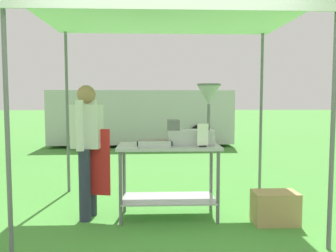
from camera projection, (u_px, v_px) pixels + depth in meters
ground_plane at (159, 154)px, 9.22m from camera, size 70.00×70.00×0.00m
stall_canopy at (168, 18)px, 4.21m from camera, size 3.22×2.43×2.51m
donut_cart at (169, 166)px, 4.25m from camera, size 1.22×0.60×0.89m
donut_tray at (155, 144)px, 4.13m from camera, size 0.40×0.27×0.07m
donut_fryer at (196, 120)px, 4.27m from camera, size 0.64×0.28×0.74m
menu_sign at (203, 137)px, 4.05m from camera, size 0.13×0.05×0.27m
vendor at (88, 144)px, 4.22m from camera, size 0.46×0.54×1.61m
supply_crate at (275, 208)px, 4.08m from camera, size 0.51×0.32×0.37m
van_silver at (142, 117)px, 11.14m from camera, size 5.55×2.21×1.69m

